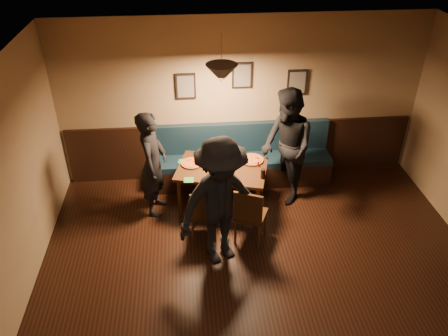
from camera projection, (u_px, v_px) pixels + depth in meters
name	position (u px, v px, depth m)	size (l,w,h in m)	color
floor	(276.00, 336.00, 5.21)	(7.00, 7.00, 0.00)	black
ceiling	(298.00, 117.00, 3.70)	(7.00, 7.00, 0.00)	silver
wall_back	(241.00, 101.00, 7.40)	(6.00, 6.00, 0.00)	#8C704F
wainscot	(240.00, 149.00, 7.85)	(5.88, 0.06, 1.00)	black
booth_bench	(242.00, 157.00, 7.63)	(3.00, 0.60, 1.00)	#0F232D
picture_left	(186.00, 86.00, 7.14)	(0.32, 0.04, 0.42)	black
picture_center	(242.00, 75.00, 7.13)	(0.32, 0.04, 0.42)	black
picture_right	(297.00, 82.00, 7.28)	(0.32, 0.04, 0.42)	black
pendant_lamp	(222.00, 73.00, 6.09)	(0.44, 0.44, 0.25)	black
dining_table	(222.00, 188.00, 7.10)	(1.35, 0.87, 0.73)	black
chair_near_left	(204.00, 212.00, 6.48)	(0.38, 0.38, 0.85)	black
chair_near_right	(251.00, 213.00, 6.39)	(0.41, 0.41, 0.92)	black
diner_left	(153.00, 164.00, 6.77)	(0.62, 0.41, 1.70)	black
diner_right	(287.00, 147.00, 7.01)	(0.92, 0.72, 1.89)	black
diner_front	(221.00, 203.00, 5.81)	(1.21, 0.69, 1.87)	black
pizza_a	(192.00, 163.00, 6.99)	(0.33, 0.33, 0.04)	orange
pizza_b	(221.00, 172.00, 6.78)	(0.39, 0.39, 0.04)	orange
pizza_c	(252.00, 160.00, 7.08)	(0.37, 0.37, 0.04)	gold
soda_glass	(263.00, 174.00, 6.64)	(0.07, 0.07, 0.15)	black
tabasco_bottle	(258.00, 164.00, 6.91)	(0.03, 0.03, 0.11)	#901804
napkin_a	(183.00, 161.00, 7.07)	(0.13, 0.13, 0.01)	#1D6F2A
napkin_b	(189.00, 180.00, 6.63)	(0.14, 0.14, 0.01)	#207A34
cutlery_set	(220.00, 183.00, 6.56)	(0.02, 0.18, 0.00)	silver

